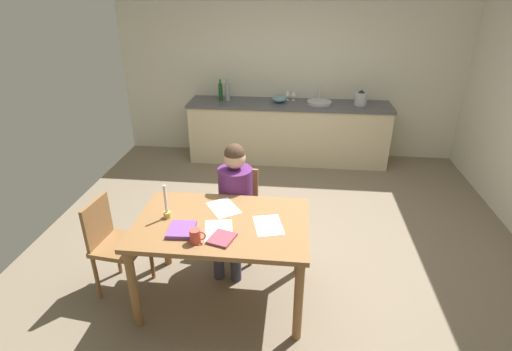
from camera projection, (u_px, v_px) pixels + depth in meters
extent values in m
cube|color=#7A6B56|center=(279.00, 244.00, 4.23)|extent=(5.20, 5.20, 0.04)
cube|color=beige|center=(291.00, 71.00, 5.98)|extent=(5.20, 0.12, 2.60)
cube|color=beige|center=(288.00, 133.00, 6.04)|extent=(2.93, 0.60, 0.86)
cube|color=#4C4C51|center=(289.00, 104.00, 5.84)|extent=(2.97, 0.64, 0.04)
cube|color=olive|center=(222.00, 224.00, 3.17)|extent=(1.39, 0.90, 0.04)
cylinder|color=olive|center=(133.00, 289.00, 3.05)|extent=(0.07, 0.07, 0.73)
cylinder|color=olive|center=(298.00, 301.00, 2.93)|extent=(0.07, 0.07, 0.73)
cylinder|color=olive|center=(165.00, 232.00, 3.75)|extent=(0.07, 0.07, 0.73)
cylinder|color=olive|center=(299.00, 240.00, 3.63)|extent=(0.07, 0.07, 0.73)
cube|color=olive|center=(236.00, 214.00, 3.86)|extent=(0.43, 0.43, 0.04)
cube|color=olive|center=(240.00, 186.00, 3.93)|extent=(0.36, 0.06, 0.40)
cylinder|color=olive|center=(216.00, 242.00, 3.84)|extent=(0.04, 0.04, 0.45)
cylinder|color=olive|center=(250.00, 246.00, 3.78)|extent=(0.04, 0.04, 0.45)
cylinder|color=olive|center=(225.00, 223.00, 4.14)|extent=(0.04, 0.04, 0.45)
cylinder|color=olive|center=(257.00, 227.00, 4.08)|extent=(0.04, 0.04, 0.45)
cylinder|color=#592666|center=(236.00, 193.00, 3.74)|extent=(0.34, 0.34, 0.50)
sphere|color=#D8AD8C|center=(235.00, 158.00, 3.58)|extent=(0.20, 0.20, 0.20)
sphere|color=#473323|center=(235.00, 154.00, 3.56)|extent=(0.19, 0.19, 0.19)
cylinder|color=#383847|center=(223.00, 225.00, 3.69)|extent=(0.16, 0.39, 0.13)
cylinder|color=#383847|center=(219.00, 257.00, 3.62)|extent=(0.10, 0.10, 0.45)
cylinder|color=#383847|center=(240.00, 227.00, 3.66)|extent=(0.16, 0.39, 0.13)
cylinder|color=#383847|center=(236.00, 259.00, 3.59)|extent=(0.10, 0.10, 0.45)
cube|color=olive|center=(121.00, 246.00, 3.40)|extent=(0.44, 0.44, 0.04)
cube|color=olive|center=(97.00, 222.00, 3.34)|extent=(0.07, 0.36, 0.40)
cylinder|color=olive|center=(133.00, 283.00, 3.32)|extent=(0.04, 0.04, 0.45)
cylinder|color=olive|center=(151.00, 258.00, 3.61)|extent=(0.04, 0.04, 0.45)
cylinder|color=olive|center=(96.00, 277.00, 3.38)|extent=(0.04, 0.04, 0.45)
cylinder|color=olive|center=(118.00, 253.00, 3.68)|extent=(0.04, 0.04, 0.45)
cylinder|color=#D84C3F|center=(195.00, 236.00, 2.89)|extent=(0.08, 0.08, 0.11)
torus|color=#D84C3F|center=(201.00, 236.00, 2.88)|extent=(0.07, 0.01, 0.07)
cylinder|color=gold|center=(167.00, 215.00, 3.21)|extent=(0.06, 0.06, 0.05)
cylinder|color=white|center=(165.00, 199.00, 3.15)|extent=(0.02, 0.02, 0.24)
cube|color=#8E3F4F|center=(222.00, 238.00, 2.94)|extent=(0.22, 0.23, 0.02)
cube|color=#78459A|center=(182.00, 230.00, 3.03)|extent=(0.21, 0.24, 0.03)
cube|color=white|center=(268.00, 225.00, 3.12)|extent=(0.28, 0.34, 0.00)
cube|color=white|center=(219.00, 230.00, 3.05)|extent=(0.26, 0.33, 0.00)
cube|color=white|center=(223.00, 208.00, 3.36)|extent=(0.34, 0.36, 0.00)
cylinder|color=#B2B7BC|center=(319.00, 102.00, 5.78)|extent=(0.36, 0.36, 0.04)
cylinder|color=silver|center=(319.00, 93.00, 5.88)|extent=(0.02, 0.02, 0.24)
cylinder|color=#194C23|center=(221.00, 92.00, 5.91)|extent=(0.06, 0.06, 0.25)
cylinder|color=#194C23|center=(220.00, 82.00, 5.84)|extent=(0.03, 0.03, 0.06)
cylinder|color=#8C999E|center=(228.00, 92.00, 5.90)|extent=(0.07, 0.07, 0.25)
cylinder|color=#8C999E|center=(227.00, 81.00, 5.83)|extent=(0.03, 0.03, 0.06)
ellipsoid|color=#668C99|center=(279.00, 99.00, 5.85)|extent=(0.22, 0.22, 0.10)
cylinder|color=#B7BABF|center=(361.00, 99.00, 5.69)|extent=(0.18, 0.18, 0.18)
cone|color=#262628|center=(362.00, 91.00, 5.65)|extent=(0.11, 0.11, 0.04)
cylinder|color=silver|center=(293.00, 100.00, 5.96)|extent=(0.06, 0.06, 0.00)
cylinder|color=silver|center=(293.00, 98.00, 5.94)|extent=(0.01, 0.01, 0.07)
cone|color=silver|center=(294.00, 93.00, 5.91)|extent=(0.07, 0.07, 0.08)
cylinder|color=silver|center=(287.00, 100.00, 5.97)|extent=(0.06, 0.06, 0.00)
cylinder|color=silver|center=(287.00, 98.00, 5.95)|extent=(0.01, 0.01, 0.07)
cone|color=silver|center=(287.00, 93.00, 5.92)|extent=(0.07, 0.07, 0.08)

